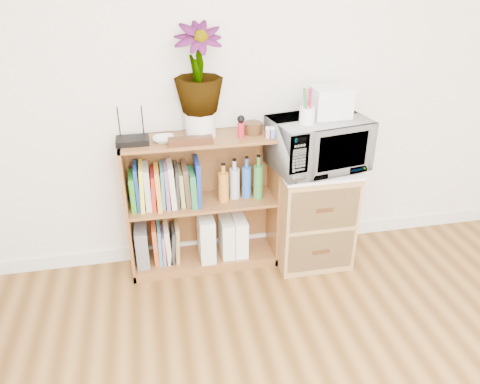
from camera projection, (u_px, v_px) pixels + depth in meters
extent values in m
cube|color=white|center=(248.00, 240.00, 3.51)|extent=(4.00, 0.02, 0.10)
cube|color=brown|center=(203.00, 204.00, 3.13)|extent=(1.00, 0.30, 0.95)
cube|color=#9E7542|center=(311.00, 215.00, 3.26)|extent=(0.50, 0.45, 0.70)
imported|color=white|center=(318.00, 143.00, 3.00)|extent=(0.66, 0.50, 0.33)
cylinder|color=white|center=(307.00, 115.00, 2.82)|extent=(0.09, 0.09, 0.10)
cube|color=white|center=(331.00, 102.00, 2.93)|extent=(0.23, 0.20, 0.19)
cube|color=black|center=(133.00, 141.00, 2.81)|extent=(0.20, 0.13, 0.04)
imported|color=white|center=(164.00, 139.00, 2.84)|extent=(0.13, 0.13, 0.03)
cylinder|color=silver|center=(200.00, 124.00, 2.89)|extent=(0.19, 0.19, 0.16)
imported|color=#337830|center=(198.00, 69.00, 2.74)|extent=(0.29, 0.29, 0.52)
cube|color=#33180D|center=(191.00, 141.00, 2.80)|extent=(0.27, 0.07, 0.04)
cylinder|color=#B21526|center=(241.00, 130.00, 2.90)|extent=(0.04, 0.04, 0.09)
cylinder|color=#3D2010|center=(253.00, 128.00, 2.96)|extent=(0.12, 0.12, 0.07)
cube|color=#CA7089|center=(273.00, 133.00, 2.90)|extent=(0.11, 0.04, 0.05)
cube|color=slate|center=(142.00, 245.00, 3.18)|extent=(0.08, 0.22, 0.27)
cube|color=silver|center=(206.00, 235.00, 3.24)|extent=(0.10, 0.26, 0.32)
cube|color=white|center=(227.00, 236.00, 3.27)|extent=(0.09, 0.22, 0.27)
cube|color=white|center=(239.00, 234.00, 3.29)|extent=(0.09, 0.22, 0.28)
cube|color=#268222|center=(133.00, 192.00, 2.99)|extent=(0.03, 0.20, 0.23)
cube|color=navy|center=(137.00, 187.00, 2.98)|extent=(0.03, 0.20, 0.29)
cube|color=yellow|center=(142.00, 186.00, 2.98)|extent=(0.04, 0.20, 0.30)
cube|color=beige|center=(147.00, 187.00, 2.99)|extent=(0.04, 0.20, 0.28)
cube|color=red|center=(153.00, 190.00, 3.01)|extent=(0.04, 0.20, 0.24)
cube|color=orange|center=(158.00, 186.00, 3.01)|extent=(0.03, 0.20, 0.27)
cube|color=teal|center=(162.00, 186.00, 3.01)|extent=(0.03, 0.20, 0.27)
cube|color=slate|center=(167.00, 185.00, 3.01)|extent=(0.03, 0.20, 0.28)
cube|color=beige|center=(172.00, 184.00, 3.02)|extent=(0.04, 0.20, 0.29)
cube|color=#262626|center=(177.00, 185.00, 3.03)|extent=(0.03, 0.20, 0.26)
cube|color=tan|center=(181.00, 187.00, 3.04)|extent=(0.03, 0.20, 0.24)
cube|color=#4C382B|center=(186.00, 184.00, 3.04)|extent=(0.05, 0.20, 0.27)
cube|color=#1F773D|center=(192.00, 186.00, 3.05)|extent=(0.04, 0.20, 0.23)
cube|color=navy|center=(197.00, 181.00, 3.04)|extent=(0.03, 0.20, 0.31)
cylinder|color=orange|center=(223.00, 182.00, 3.08)|extent=(0.07, 0.07, 0.26)
cylinder|color=#B2BCCA|center=(235.00, 180.00, 3.10)|extent=(0.07, 0.07, 0.27)
cylinder|color=blue|center=(247.00, 178.00, 3.11)|extent=(0.06, 0.06, 0.28)
cylinder|color=#2F8236|center=(257.00, 176.00, 3.12)|extent=(0.06, 0.06, 0.30)
cube|color=#BB4521|center=(155.00, 243.00, 3.19)|extent=(0.03, 0.19, 0.28)
cube|color=teal|center=(160.00, 243.00, 3.20)|extent=(0.02, 0.19, 0.27)
cube|color=#875A87|center=(163.00, 245.00, 3.22)|extent=(0.02, 0.19, 0.22)
cube|color=beige|center=(168.00, 243.00, 3.21)|extent=(0.04, 0.19, 0.26)
cube|color=#2A2A2A|center=(173.00, 243.00, 3.22)|extent=(0.05, 0.19, 0.24)
cube|color=olive|center=(177.00, 241.00, 3.22)|extent=(0.04, 0.19, 0.27)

